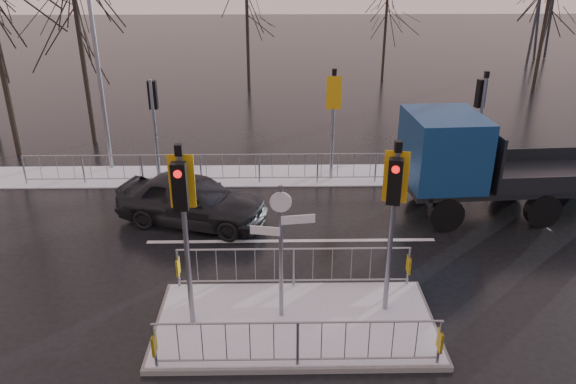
{
  "coord_description": "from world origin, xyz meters",
  "views": [
    {
      "loc": [
        -0.33,
        -9.91,
        7.53
      ],
      "look_at": [
        -0.1,
        3.1,
        1.8
      ],
      "focal_mm": 35.0,
      "sensor_mm": 36.0,
      "label": 1
    }
  ],
  "objects_px": {
    "car_far_lane": "(192,200)",
    "flatbed_truck": "(473,162)",
    "traffic_island": "(295,311)",
    "street_lamp_left": "(97,44)"
  },
  "relations": [
    {
      "from": "car_far_lane",
      "to": "flatbed_truck",
      "type": "relative_size",
      "value": 0.64
    },
    {
      "from": "car_far_lane",
      "to": "street_lamp_left",
      "type": "bearing_deg",
      "value": 55.64
    },
    {
      "from": "traffic_island",
      "to": "street_lamp_left",
      "type": "distance_m",
      "value": 12.17
    },
    {
      "from": "traffic_island",
      "to": "street_lamp_left",
      "type": "height_order",
      "value": "street_lamp_left"
    },
    {
      "from": "street_lamp_left",
      "to": "traffic_island",
      "type": "bearing_deg",
      "value": -55.93
    },
    {
      "from": "car_far_lane",
      "to": "street_lamp_left",
      "type": "distance_m",
      "value": 6.87
    },
    {
      "from": "car_far_lane",
      "to": "traffic_island",
      "type": "bearing_deg",
      "value": -132.76
    },
    {
      "from": "traffic_island",
      "to": "car_far_lane",
      "type": "height_order",
      "value": "traffic_island"
    },
    {
      "from": "flatbed_truck",
      "to": "traffic_island",
      "type": "bearing_deg",
      "value": -134.6
    },
    {
      "from": "flatbed_truck",
      "to": "street_lamp_left",
      "type": "bearing_deg",
      "value": 161.44
    }
  ]
}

